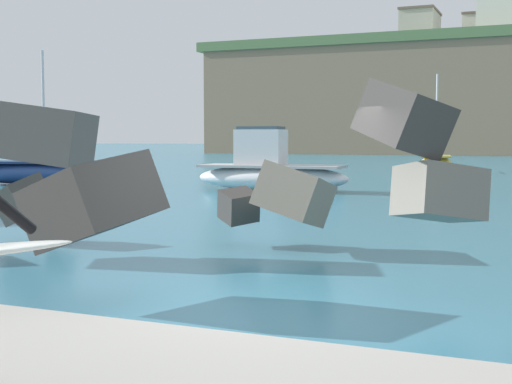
% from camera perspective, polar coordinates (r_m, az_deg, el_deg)
% --- Properties ---
extents(ground_plane, '(400.00, 400.00, 0.00)m').
position_cam_1_polar(ground_plane, '(8.74, 0.17, -9.47)').
color(ground_plane, teal).
extents(breakwater_jetty, '(28.97, 8.47, 2.89)m').
position_cam_1_polar(breakwater_jetty, '(10.43, 3.03, -0.20)').
color(breakwater_jetty, '#4C4944').
rests_on(breakwater_jetty, ground).
extents(boat_near_left, '(6.24, 2.48, 2.53)m').
position_cam_1_polar(boat_near_left, '(27.62, 1.13, 1.70)').
color(boat_near_left, white).
rests_on(boat_near_left, ground).
extents(boat_near_centre, '(6.55, 4.47, 5.97)m').
position_cam_1_polar(boat_near_centre, '(33.29, -17.50, 1.59)').
color(boat_near_centre, navy).
rests_on(boat_near_centre, ground).
extents(boat_mid_right, '(2.47, 4.51, 5.90)m').
position_cam_1_polar(boat_mid_right, '(43.62, 14.35, 2.29)').
color(boat_mid_right, '#EAC64C').
rests_on(boat_mid_right, ground).
extents(mooring_buoy_inner, '(0.44, 0.44, 0.44)m').
position_cam_1_polar(mooring_buoy_inner, '(22.41, -0.37, -0.38)').
color(mooring_buoy_inner, '#E54C1E').
rests_on(mooring_buoy_inner, ground).
extents(station_building_west, '(5.56, 6.72, 6.31)m').
position_cam_1_polar(station_building_west, '(95.01, 19.20, 13.63)').
color(station_building_west, silver).
rests_on(station_building_west, headland_bluff).
extents(station_building_east, '(4.96, 5.75, 5.34)m').
position_cam_1_polar(station_building_east, '(109.07, 17.76, 12.18)').
color(station_building_east, beige).
rests_on(station_building_east, headland_bluff).
extents(station_building_annex, '(4.70, 7.90, 4.86)m').
position_cam_1_polar(station_building_annex, '(101.22, 13.15, 12.76)').
color(station_building_annex, '#B2ADA3').
rests_on(station_building_annex, headland_bluff).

